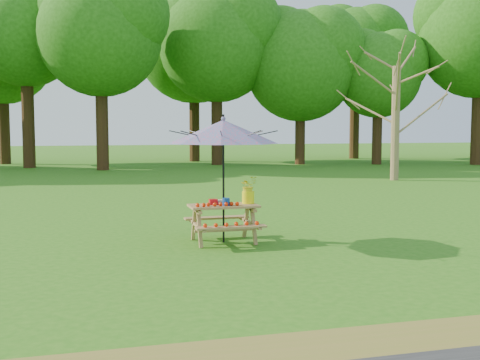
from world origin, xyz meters
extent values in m
cylinder|color=#8A684B|center=(5.05, 12.93, 2.16)|extent=(0.35, 0.35, 4.32)
cube|color=#9B7546|center=(-4.16, 2.53, 0.65)|extent=(1.20, 0.62, 0.04)
cube|color=#9B7546|center=(-4.16, 1.98, 0.36)|extent=(1.20, 0.22, 0.04)
cube|color=#9B7546|center=(-4.16, 3.08, 0.36)|extent=(1.20, 0.22, 0.04)
cylinder|color=black|center=(-4.16, 2.53, 1.12)|extent=(0.04, 0.04, 2.25)
cone|color=#2081B9|center=(-4.16, 2.53, 1.95)|extent=(2.36, 2.36, 0.41)
sphere|color=#2081B9|center=(-4.16, 2.53, 2.18)|extent=(0.08, 0.08, 0.08)
cube|color=red|center=(-4.33, 2.57, 0.72)|extent=(0.14, 0.12, 0.10)
cylinder|color=#13429F|center=(-4.14, 2.42, 0.74)|extent=(0.13, 0.13, 0.13)
cube|color=#EFE4CF|center=(-4.19, 2.68, 0.71)|extent=(0.13, 0.13, 0.07)
cylinder|color=#FFFB0D|center=(-3.69, 2.59, 0.78)|extent=(0.22, 0.22, 0.22)
imported|color=yellow|center=(-3.69, 2.59, 0.99)|extent=(0.37, 0.34, 0.33)
camera|label=1|loc=(-6.59, -7.66, 2.04)|focal=45.00mm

